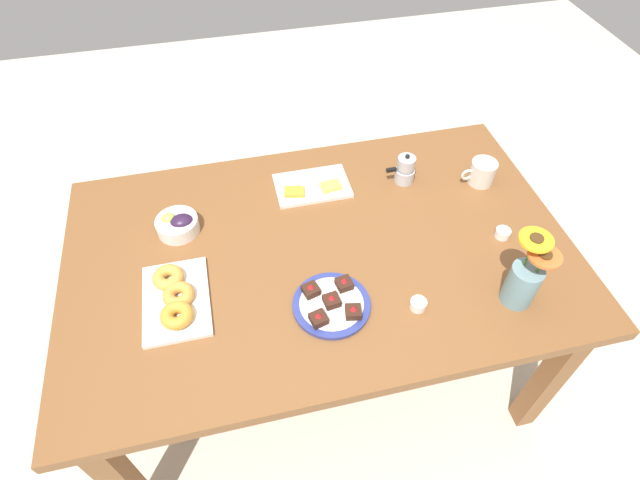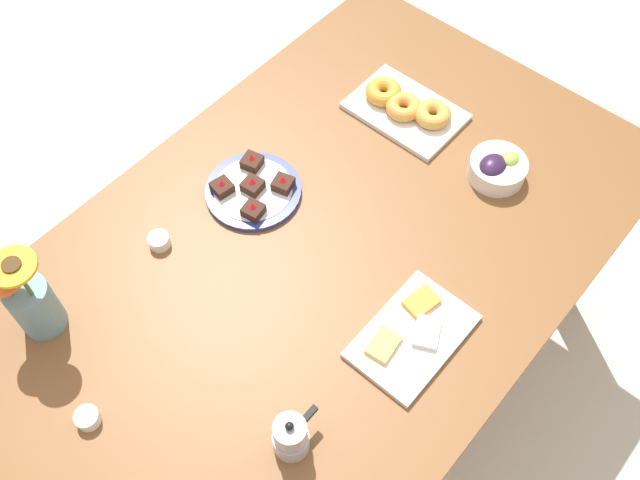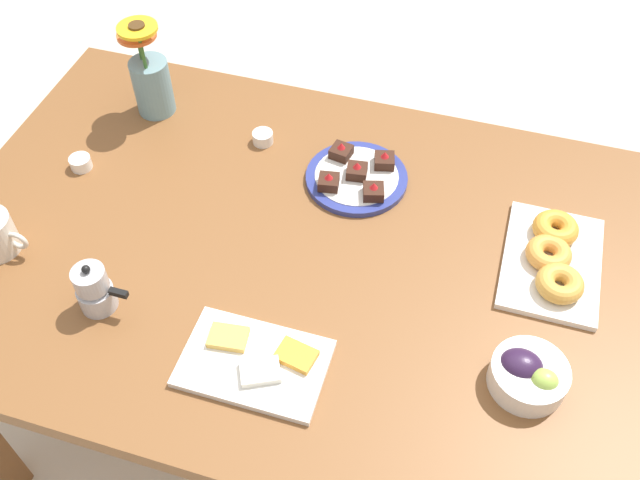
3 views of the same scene
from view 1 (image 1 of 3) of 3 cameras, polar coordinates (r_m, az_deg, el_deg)
The scene contains 11 objects.
ground_plane at distance 2.20m, azimuth 0.00°, elevation -13.52°, with size 6.00×6.00×0.00m, color beige.
dining_table at distance 1.65m, azimuth 0.00°, elevation -2.87°, with size 1.60×1.00×0.74m.
coffee_mug at distance 1.87m, azimuth 18.02°, elevation 7.39°, with size 0.13×0.09×0.09m.
grape_bowl at distance 1.68m, azimuth -15.94°, elevation 1.74°, with size 0.14×0.14×0.07m.
cheese_platter at distance 1.78m, azimuth -0.94°, elevation 6.21°, with size 0.26×0.17×0.03m.
croissant_platter at distance 1.51m, azimuth -16.21°, elevation -6.35°, with size 0.19×0.28×0.05m.
jam_cup_honey at distance 1.47m, azimuth 11.16°, elevation -7.19°, with size 0.05×0.05×0.03m.
jam_cup_berry at distance 1.72m, azimuth 20.16°, elevation 0.77°, with size 0.05×0.05×0.03m.
dessert_plate at distance 1.45m, azimuth 1.33°, elevation -7.32°, with size 0.23×0.23×0.05m.
flower_vase at distance 1.51m, azimuth 22.25°, elevation -4.31°, with size 0.11×0.12×0.25m.
moka_pot at distance 1.81m, azimuth 9.70°, elevation 7.90°, with size 0.11×0.07×0.12m.
Camera 1 is at (0.23, 1.00, 1.95)m, focal length 28.00 mm.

